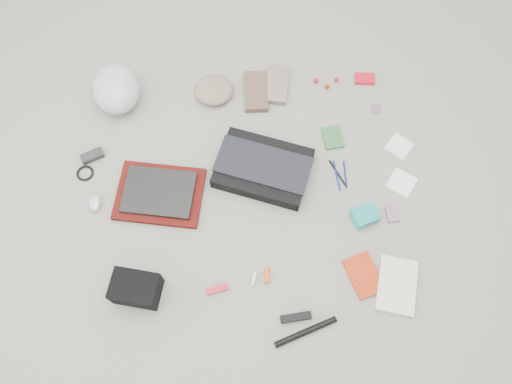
{
  "coord_description": "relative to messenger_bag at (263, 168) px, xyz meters",
  "views": [
    {
      "loc": [
        -0.11,
        -0.88,
        2.11
      ],
      "look_at": [
        0.0,
        0.0,
        0.05
      ],
      "focal_mm": 35.0,
      "sensor_mm": 36.0,
      "label": 1
    }
  ],
  "objects": [
    {
      "name": "power_brick",
      "position": [
        -0.79,
        0.18,
        -0.02
      ],
      "size": [
        0.11,
        0.08,
        0.03
      ],
      "primitive_type": "cube",
      "rotation": [
        0.0,
        0.0,
        0.33
      ],
      "color": "black",
      "rests_on": "ground_plane"
    },
    {
      "name": "book_red",
      "position": [
        0.36,
        -0.55,
        -0.03
      ],
      "size": [
        0.16,
        0.21,
        0.02
      ],
      "primitive_type": "cube",
      "rotation": [
        0.0,
        0.0,
        0.25
      ],
      "color": "red",
      "rests_on": "ground_plane"
    },
    {
      "name": "laptop",
      "position": [
        -0.48,
        -0.06,
        0.0
      ],
      "size": [
        0.36,
        0.3,
        0.02
      ],
      "primitive_type": "cube",
      "rotation": [
        0.0,
        0.0,
        -0.24
      ],
      "color": "black",
      "rests_on": "laptop_sleeve"
    },
    {
      "name": "toiletry_tube_white",
      "position": [
        -0.11,
        -0.5,
        -0.03
      ],
      "size": [
        0.04,
        0.06,
        0.02
      ],
      "primitive_type": "cylinder",
      "rotation": [
        1.57,
        0.0,
        -0.38
      ],
      "color": "beige",
      "rests_on": "ground_plane"
    },
    {
      "name": "notepad",
      "position": [
        0.36,
        0.13,
        -0.03
      ],
      "size": [
        0.1,
        0.13,
        0.01
      ],
      "primitive_type": "cube",
      "rotation": [
        0.0,
        0.0,
        0.05
      ],
      "color": "#2E5C32",
      "rests_on": "ground_plane"
    },
    {
      "name": "altoids_tin",
      "position": [
        0.58,
        0.45,
        -0.02
      ],
      "size": [
        0.11,
        0.08,
        0.02
      ],
      "primitive_type": "cube",
      "rotation": [
        0.0,
        0.0,
        -0.18
      ],
      "color": "red",
      "rests_on": "ground_plane"
    },
    {
      "name": "pen_navy",
      "position": [
        0.38,
        -0.07,
        -0.03
      ],
      "size": [
        0.02,
        0.14,
        0.01
      ],
      "primitive_type": "cylinder",
      "rotation": [
        1.57,
        0.0,
        -0.09
      ],
      "color": "navy",
      "rests_on": "ground_plane"
    },
    {
      "name": "laptop_sleeve",
      "position": [
        -0.48,
        -0.06,
        -0.02
      ],
      "size": [
        0.45,
        0.38,
        0.03
      ],
      "primitive_type": "cube",
      "rotation": [
        0.0,
        0.0,
        -0.24
      ],
      "color": "#4A0D0A",
      "rests_on": "ground_plane"
    },
    {
      "name": "multitool",
      "position": [
        -0.27,
        -0.53,
        -0.03
      ],
      "size": [
        0.09,
        0.04,
        0.01
      ],
      "primitive_type": "cube",
      "rotation": [
        0.0,
        0.0,
        0.18
      ],
      "color": "red",
      "rests_on": "ground_plane"
    },
    {
      "name": "lollipop_c",
      "position": [
        0.44,
        0.46,
        -0.02
      ],
      "size": [
        0.03,
        0.03,
        0.02
      ],
      "primitive_type": "sphere",
      "rotation": [
        0.0,
        0.0,
        0.27
      ],
      "color": "#A00B1F",
      "rests_on": "ground_plane"
    },
    {
      "name": "ground_plane",
      "position": [
        -0.05,
        -0.12,
        -0.03
      ],
      "size": [
        4.0,
        4.0,
        0.0
      ],
      "primitive_type": "plane",
      "color": "slate"
    },
    {
      "name": "mitten_right",
      "position": [
        0.13,
        0.46,
        -0.02
      ],
      "size": [
        0.16,
        0.24,
        0.03
      ],
      "primitive_type": "cube",
      "rotation": [
        0.0,
        0.0,
        -0.26
      ],
      "color": "gray",
      "rests_on": "ground_plane"
    },
    {
      "name": "cable_coil",
      "position": [
        -0.83,
        0.09,
        -0.03
      ],
      "size": [
        0.1,
        0.1,
        0.01
      ],
      "primitive_type": "torus",
      "rotation": [
        0.0,
        0.0,
        -0.32
      ],
      "color": "black",
      "rests_on": "ground_plane"
    },
    {
      "name": "u_lock",
      "position": [
        0.05,
        -0.68,
        -0.02
      ],
      "size": [
        0.13,
        0.04,
        0.03
      ],
      "primitive_type": "cube",
      "rotation": [
        0.0,
        0.0,
        0.03
      ],
      "color": "black",
      "rests_on": "ground_plane"
    },
    {
      "name": "camera_bag",
      "position": [
        -0.6,
        -0.49,
        0.03
      ],
      "size": [
        0.22,
        0.18,
        0.12
      ],
      "primitive_type": "cube",
      "rotation": [
        0.0,
        0.0,
        -0.3
      ],
      "color": "black",
      "rests_on": "ground_plane"
    },
    {
      "name": "napkin_top",
      "position": [
        0.66,
        0.05,
        -0.03
      ],
      "size": [
        0.15,
        0.15,
        0.01
      ],
      "primitive_type": "cube",
      "rotation": [
        0.0,
        0.0,
        0.78
      ],
      "color": "silver",
      "rests_on": "ground_plane"
    },
    {
      "name": "toiletry_tube_orange",
      "position": [
        -0.05,
        -0.49,
        -0.02
      ],
      "size": [
        0.03,
        0.07,
        0.02
      ],
      "primitive_type": "cylinder",
      "rotation": [
        1.57,
        0.0,
        -0.14
      ],
      "color": "#DF520B",
      "rests_on": "ground_plane"
    },
    {
      "name": "pen_black",
      "position": [
        0.34,
        -0.05,
        -0.03
      ],
      "size": [
        0.06,
        0.15,
        0.01
      ],
      "primitive_type": "cylinder",
      "rotation": [
        1.57,
        0.0,
        0.36
      ],
      "color": "black",
      "rests_on": "ground_plane"
    },
    {
      "name": "book_white",
      "position": [
        0.49,
        -0.61,
        -0.02
      ],
      "size": [
        0.23,
        0.28,
        0.02
      ],
      "primitive_type": "cube",
      "rotation": [
        0.0,
        0.0,
        -0.33
      ],
      "color": "beige",
      "rests_on": "ground_plane"
    },
    {
      "name": "bike_pump",
      "position": [
        0.08,
        -0.75,
        -0.02
      ],
      "size": [
        0.27,
        0.1,
        0.03
      ],
      "primitive_type": "cylinder",
      "rotation": [
        0.0,
        1.57,
        0.27
      ],
      "color": "black",
      "rests_on": "ground_plane"
    },
    {
      "name": "bike_helmet",
      "position": [
        -0.66,
        0.49,
        0.05
      ],
      "size": [
        0.25,
        0.3,
        0.17
      ],
      "primitive_type": "ellipsoid",
      "rotation": [
        0.0,
        0.0,
        0.08
      ],
      "color": "silver",
      "rests_on": "ground_plane"
    },
    {
      "name": "stamp_sheet",
      "position": [
        0.6,
        0.27,
        -0.03
      ],
      "size": [
        0.05,
        0.06,
        0.0
      ],
      "primitive_type": "cube",
      "rotation": [
        0.0,
        0.0,
        -0.14
      ],
      "color": "slate",
      "rests_on": "ground_plane"
    },
    {
      "name": "napkin_bottom",
      "position": [
        0.63,
        -0.14,
        -0.03
      ],
      "size": [
        0.16,
        0.16,
        0.01
      ],
      "primitive_type": "cube",
      "rotation": [
        0.0,
        0.0,
        0.89
      ],
      "color": "white",
      "rests_on": "ground_plane"
    },
    {
      "name": "card_deck",
      "position": [
        0.55,
        -0.29,
        -0.03
      ],
      "size": [
        0.05,
        0.08,
        0.01
      ],
      "primitive_type": "cube",
      "rotation": [
        0.0,
        0.0,
        -0.0
      ],
      "color": "#9B688C",
      "rests_on": "ground_plane"
    },
    {
      "name": "mouse",
      "position": [
        -0.78,
        -0.07,
        -0.02
      ],
      "size": [
        0.05,
        0.09,
        0.03
      ],
      "primitive_type": "ellipsoid",
      "rotation": [
        0.0,
        0.0,
        -0.01
      ],
      "color": "silver",
      "rests_on": "ground_plane"
    },
    {
      "name": "messenger_bag",
      "position": [
        0.0,
        0.0,
        0.0
      ],
      "size": [
        0.5,
        0.44,
        0.07
      ],
      "primitive_type": "cube",
      "rotation": [
        0.0,
        0.0,
        -0.42
      ],
      "color": "black",
      "rests_on": "ground_plane"
    },
    {
      "name": "pen_blue",
      "position": [
        0.34,
        -0.07,
        -0.03
      ],
      "size": [
        0.01,
        0.15,
        0.01
      ],
      "primitive_type": "cylinder",
      "rotation": [
        1.57,
        0.0,
        0.02
      ],
      "color": "navy",
      "rests_on": "ground_plane"
    },
    {
      "name": "lollipop_a",
      "position": [
        0.33,
        0.47,
        -0.02
      ],
      "size": [
        0.04,
        0.04,
        0.03
      ],
      "primitive_type": "sphere",
      "rotation": [
        0.0,
        0.0,
        0.42
      ],
      "color": "#B31025",
      "rests_on": "ground_plane"
    },
    {
      "name": "lollipop_b",
      "position": [
        0.38,
        0.43,
        -0.02
      ],
      "size": [
        0.03,
        0.03,
        0.03
      ],
      "primitive_type": "sphere",
      "rotation": [
        0.0,
        0.0,
        0.41
      ],
      "color": "#9A1C09",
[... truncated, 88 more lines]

